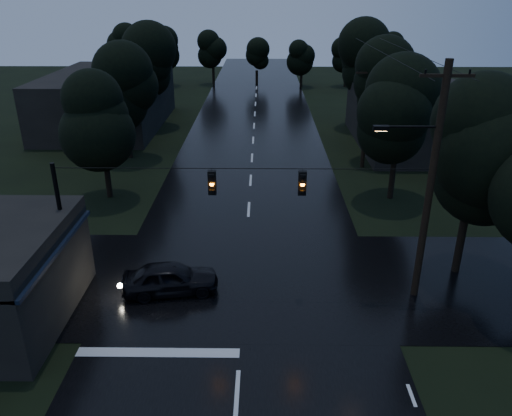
{
  "coord_description": "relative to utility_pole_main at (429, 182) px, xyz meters",
  "views": [
    {
      "loc": [
        0.79,
        -7.57,
        12.32
      ],
      "look_at": [
        0.5,
        15.0,
        2.33
      ],
      "focal_mm": 35.0,
      "sensor_mm": 36.0,
      "label": 1
    }
  ],
  "objects": [
    {
      "name": "tree_left_a",
      "position": [
        -16.41,
        11.0,
        -0.02
      ],
      "size": [
        3.92,
        3.92,
        8.26
      ],
      "color": "black",
      "rests_on": "ground"
    },
    {
      "name": "utility_pole_far",
      "position": [
        0.89,
        17.0,
        -1.38
      ],
      "size": [
        2.0,
        0.3,
        7.5
      ],
      "color": "black",
      "rests_on": "ground"
    },
    {
      "name": "main_road",
      "position": [
        -7.41,
        19.0,
        -5.26
      ],
      "size": [
        12.0,
        120.0,
        0.02
      ],
      "primitive_type": "cube",
      "color": "black",
      "rests_on": "ground"
    },
    {
      "name": "span_signals",
      "position": [
        -6.85,
        -0.01,
        -0.01
      ],
      "size": [
        15.0,
        0.37,
        1.12
      ],
      "color": "black",
      "rests_on": "ground"
    },
    {
      "name": "tree_right_a",
      "position": [
        1.59,
        11.0,
        0.36
      ],
      "size": [
        4.2,
        4.2,
        8.85
      ],
      "color": "black",
      "rests_on": "ground"
    },
    {
      "name": "car",
      "position": [
        -10.6,
        0.05,
        -4.55
      ],
      "size": [
        4.36,
        2.3,
        1.41
      ],
      "primitive_type": "imported",
      "rotation": [
        0.0,
        0.0,
        1.73
      ],
      "color": "black",
      "rests_on": "ground"
    },
    {
      "name": "building_far_left",
      "position": [
        -21.41,
        29.0,
        -2.76
      ],
      "size": [
        10.0,
        16.0,
        5.0
      ],
      "primitive_type": "cube",
      "color": "black",
      "rests_on": "ground"
    },
    {
      "name": "tree_left_c",
      "position": [
        -17.61,
        29.0,
        0.74
      ],
      "size": [
        4.48,
        4.48,
        9.44
      ],
      "color": "black",
      "rests_on": "ground"
    },
    {
      "name": "utility_pole_main",
      "position": [
        0.0,
        0.0,
        0.0
      ],
      "size": [
        3.5,
        0.3,
        10.0
      ],
      "color": "black",
      "rests_on": "ground"
    },
    {
      "name": "tree_left_b",
      "position": [
        -17.01,
        19.0,
        0.36
      ],
      "size": [
        4.2,
        4.2,
        8.85
      ],
      "color": "black",
      "rests_on": "ground"
    },
    {
      "name": "cross_street",
      "position": [
        -7.41,
        1.0,
        -5.26
      ],
      "size": [
        60.0,
        9.0,
        0.02
      ],
      "primitive_type": "cube",
      "color": "black",
      "rests_on": "ground"
    },
    {
      "name": "anchor_pole_left",
      "position": [
        -14.91,
        0.0,
        -2.26
      ],
      "size": [
        0.18,
        0.18,
        6.0
      ],
      "primitive_type": "cylinder",
      "color": "black",
      "rests_on": "ground"
    },
    {
      "name": "tree_right_b",
      "position": [
        2.19,
        19.0,
        0.74
      ],
      "size": [
        4.48,
        4.48,
        9.44
      ],
      "color": "black",
      "rests_on": "ground"
    },
    {
      "name": "tree_right_c",
      "position": [
        2.79,
        29.0,
        1.11
      ],
      "size": [
        4.76,
        4.76,
        10.03
      ],
      "color": "black",
      "rests_on": "ground"
    },
    {
      "name": "tree_corner_near",
      "position": [
        2.59,
        2.0,
        0.74
      ],
      "size": [
        4.48,
        4.48,
        9.44
      ],
      "color": "black",
      "rests_on": "ground"
    },
    {
      "name": "building_far_right",
      "position": [
        6.59,
        23.0,
        -3.06
      ],
      "size": [
        10.0,
        14.0,
        4.4
      ],
      "primitive_type": "cube",
      "color": "black",
      "rests_on": "ground"
    }
  ]
}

